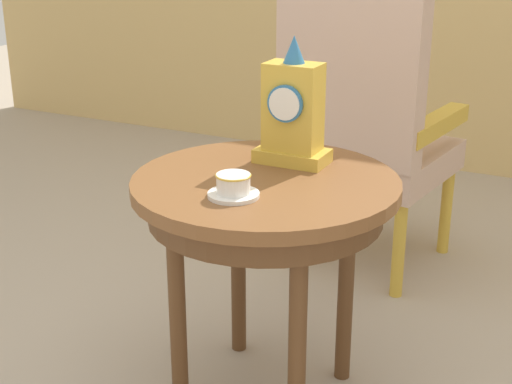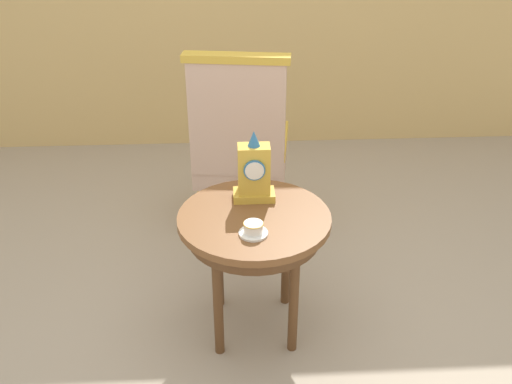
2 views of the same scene
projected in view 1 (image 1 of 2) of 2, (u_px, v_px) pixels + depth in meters
name	position (u px, v px, depth m)	size (l,w,h in m)	color
side_table	(265.00, 207.00, 1.90)	(0.68, 0.68, 0.63)	brown
teacup_left	(233.00, 186.00, 1.74)	(0.12, 0.12, 0.06)	white
mantel_clock	(293.00, 113.00, 1.94)	(0.19, 0.11, 0.34)	gold
armchair	(363.00, 115.00, 2.62)	(0.61, 0.60, 1.14)	#CCA893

